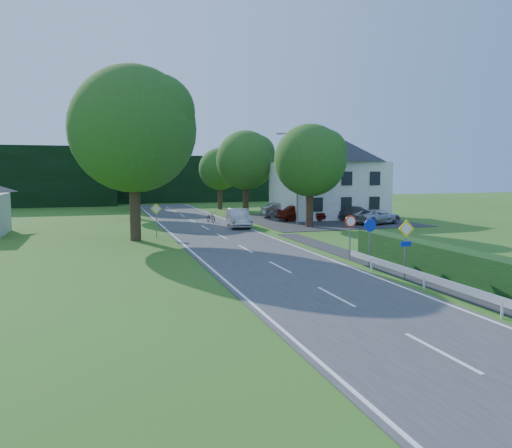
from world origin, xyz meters
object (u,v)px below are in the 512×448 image
object	(u,v)px
motorcycle	(211,217)
parked_car_silver_b	(377,217)
moving_car	(239,218)
parked_car_silver_a	(284,210)
parasol	(335,209)
streetlight	(296,174)
parked_car_red	(302,212)
parked_car_grey	(358,213)

from	to	relation	value
motorcycle	parked_car_silver_b	bearing A→B (deg)	-35.48
moving_car	parked_car_silver_a	distance (m)	10.30
parked_car_silver_a	parasol	distance (m)	5.42
streetlight	parked_car_red	xyz separation A→B (m)	(1.80, 3.00, -3.64)
streetlight	parked_car_silver_a	bearing A→B (deg)	77.86
streetlight	parasol	size ratio (longest dim) A/B	3.70
parked_car_red	parked_car_grey	xyz separation A→B (m)	(5.20, -1.30, -0.12)
moving_car	parked_car_red	distance (m)	8.05
parked_car_silver_a	parked_car_silver_b	xyz separation A→B (m)	(5.50, -8.76, -0.09)
parked_car_grey	motorcycle	bearing A→B (deg)	115.03
moving_car	parked_car_silver_b	world-z (taller)	moving_car
parked_car_red	parasol	world-z (taller)	parasol
parked_car_silver_b	streetlight	bearing A→B (deg)	59.54
parked_car_red	parked_car_silver_b	xyz separation A→B (m)	(5.21, -4.76, -0.13)
parked_car_red	parked_car_silver_a	xyz separation A→B (m)	(-0.30, 4.00, -0.04)
parked_car_silver_b	parked_car_red	bearing A→B (deg)	31.19
streetlight	parked_car_grey	distance (m)	8.13
streetlight	moving_car	size ratio (longest dim) A/B	1.72
parked_car_grey	parked_car_silver_b	size ratio (longest dim) A/B	0.97
parked_car_silver_a	parked_car_grey	world-z (taller)	parked_car_silver_a
parasol	parked_car_grey	bearing A→B (deg)	-43.33
parked_car_red	parasol	xyz separation A→B (m)	(3.59, 0.22, 0.18)
moving_car	parked_car_silver_b	xyz separation A→B (m)	(12.37, -1.09, -0.11)
motorcycle	parasol	bearing A→B (deg)	-16.55
parked_car_silver_a	parasol	bearing A→B (deg)	-128.22
moving_car	motorcycle	bearing A→B (deg)	112.15
motorcycle	parked_car_silver_b	world-z (taller)	parked_car_silver_b
streetlight	parked_car_red	bearing A→B (deg)	59.00
parked_car_silver_a	parasol	size ratio (longest dim) A/B	2.11
motorcycle	parked_car_grey	bearing A→B (deg)	-22.29
parked_car_silver_a	parked_car_silver_b	distance (m)	10.34
moving_car	streetlight	bearing A→B (deg)	13.93
parasol	parked_car_silver_b	bearing A→B (deg)	-71.96
parked_car_silver_a	parasol	world-z (taller)	parasol
moving_car	parked_car_red	size ratio (longest dim) A/B	1.01
moving_car	parked_car_silver_b	distance (m)	12.42
streetlight	motorcycle	distance (m)	8.80
parked_car_silver_b	parasol	size ratio (longest dim) A/B	2.18
parked_car_red	motorcycle	bearing A→B (deg)	88.87
parked_car_grey	parked_car_silver_b	distance (m)	3.46
moving_car	parasol	bearing A→B (deg)	26.70
streetlight	motorcycle	bearing A→B (deg)	148.18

